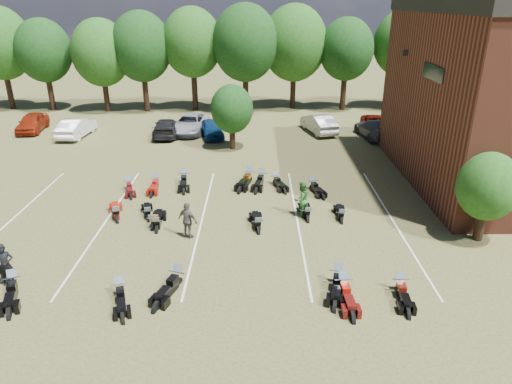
{
  "coord_description": "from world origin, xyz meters",
  "views": [
    {
      "loc": [
        -0.12,
        -18.37,
        10.67
      ],
      "look_at": [
        -0.16,
        4.0,
        1.2
      ],
      "focal_mm": 32.0,
      "sensor_mm": 36.0,
      "label": 1
    }
  ],
  "objects_px": {
    "car_4": "(211,129)",
    "person_grey": "(188,220)",
    "motorcycle_3": "(178,285)",
    "motorcycle_14": "(129,189)",
    "motorcycle_7": "(117,221)",
    "car_0": "(32,122)",
    "motorcycle_0": "(15,291)",
    "person_green": "(301,199)",
    "person_black": "(5,265)"
  },
  "relations": [
    {
      "from": "person_black",
      "to": "car_4",
      "type": "bearing_deg",
      "value": 55.31
    },
    {
      "from": "motorcycle_7",
      "to": "motorcycle_14",
      "type": "height_order",
      "value": "motorcycle_7"
    },
    {
      "from": "motorcycle_3",
      "to": "car_0",
      "type": "bearing_deg",
      "value": 143.57
    },
    {
      "from": "car_4",
      "to": "person_grey",
      "type": "height_order",
      "value": "person_grey"
    },
    {
      "from": "car_4",
      "to": "motorcycle_3",
      "type": "xyz_separation_m",
      "value": [
        0.61,
        -21.63,
        -0.71
      ]
    },
    {
      "from": "motorcycle_0",
      "to": "person_black",
      "type": "bearing_deg",
      "value": 112.67
    },
    {
      "from": "car_4",
      "to": "person_black",
      "type": "relative_size",
      "value": 2.31
    },
    {
      "from": "person_black",
      "to": "motorcycle_3",
      "type": "distance_m",
      "value": 6.9
    },
    {
      "from": "car_0",
      "to": "person_grey",
      "type": "height_order",
      "value": "person_grey"
    },
    {
      "from": "motorcycle_0",
      "to": "motorcycle_3",
      "type": "height_order",
      "value": "same"
    },
    {
      "from": "person_grey",
      "to": "motorcycle_3",
      "type": "distance_m",
      "value": 4.12
    },
    {
      "from": "person_grey",
      "to": "motorcycle_3",
      "type": "xyz_separation_m",
      "value": [
        0.09,
        -4.02,
        -0.93
      ]
    },
    {
      "from": "car_4",
      "to": "motorcycle_0",
      "type": "height_order",
      "value": "car_4"
    },
    {
      "from": "car_0",
      "to": "person_grey",
      "type": "xyz_separation_m",
      "value": [
        16.28,
        -19.34,
        0.14
      ]
    },
    {
      "from": "car_4",
      "to": "motorcycle_14",
      "type": "relative_size",
      "value": 2.03
    },
    {
      "from": "car_4",
      "to": "motorcycle_0",
      "type": "distance_m",
      "value": 22.8
    },
    {
      "from": "person_black",
      "to": "motorcycle_7",
      "type": "xyz_separation_m",
      "value": [
        2.78,
        5.68,
        -0.9
      ]
    },
    {
      "from": "car_4",
      "to": "motorcycle_14",
      "type": "xyz_separation_m",
      "value": [
        -3.96,
        -11.53,
        -0.71
      ]
    },
    {
      "from": "car_0",
      "to": "motorcycle_7",
      "type": "distance_m",
      "value": 21.48
    },
    {
      "from": "person_grey",
      "to": "car_0",
      "type": "bearing_deg",
      "value": -18.78
    },
    {
      "from": "car_4",
      "to": "motorcycle_0",
      "type": "xyz_separation_m",
      "value": [
        -5.77,
        -22.04,
        -0.71
      ]
    },
    {
      "from": "motorcycle_0",
      "to": "motorcycle_14",
      "type": "relative_size",
      "value": 1.12
    },
    {
      "from": "motorcycle_14",
      "to": "person_green",
      "type": "bearing_deg",
      "value": -38.24
    },
    {
      "from": "person_black",
      "to": "motorcycle_7",
      "type": "height_order",
      "value": "person_black"
    },
    {
      "from": "person_green",
      "to": "motorcycle_3",
      "type": "height_order",
      "value": "person_green"
    },
    {
      "from": "person_green",
      "to": "person_black",
      "type": "bearing_deg",
      "value": -7.26
    },
    {
      "from": "person_green",
      "to": "motorcycle_3",
      "type": "bearing_deg",
      "value": 14.83
    },
    {
      "from": "person_black",
      "to": "car_0",
      "type": "bearing_deg",
      "value": 93.74
    },
    {
      "from": "motorcycle_7",
      "to": "person_grey",
      "type": "bearing_deg",
      "value": 137.55
    },
    {
      "from": "motorcycle_3",
      "to": "person_black",
      "type": "bearing_deg",
      "value": -162.22
    },
    {
      "from": "person_black",
      "to": "person_grey",
      "type": "relative_size",
      "value": 0.97
    },
    {
      "from": "motorcycle_7",
      "to": "motorcycle_14",
      "type": "relative_size",
      "value": 1.11
    },
    {
      "from": "car_4",
      "to": "person_grey",
      "type": "bearing_deg",
      "value": -103.45
    },
    {
      "from": "car_0",
      "to": "motorcycle_7",
      "type": "relative_size",
      "value": 2.03
    },
    {
      "from": "person_grey",
      "to": "motorcycle_7",
      "type": "relative_size",
      "value": 0.82
    },
    {
      "from": "motorcycle_3",
      "to": "person_grey",
      "type": "bearing_deg",
      "value": 109.87
    },
    {
      "from": "person_grey",
      "to": "motorcycle_0",
      "type": "height_order",
      "value": "person_grey"
    },
    {
      "from": "car_4",
      "to": "person_grey",
      "type": "relative_size",
      "value": 2.24
    },
    {
      "from": "car_4",
      "to": "person_green",
      "type": "bearing_deg",
      "value": -83.04
    },
    {
      "from": "car_0",
      "to": "person_black",
      "type": "bearing_deg",
      "value": -74.43
    },
    {
      "from": "car_0",
      "to": "person_green",
      "type": "xyz_separation_m",
      "value": [
        21.93,
        -16.92,
        0.18
      ]
    },
    {
      "from": "person_green",
      "to": "motorcycle_14",
      "type": "xyz_separation_m",
      "value": [
        -10.12,
        3.66,
        -0.97
      ]
    },
    {
      "from": "car_0",
      "to": "motorcycle_0",
      "type": "distance_m",
      "value": 25.8
    },
    {
      "from": "person_black",
      "to": "person_green",
      "type": "height_order",
      "value": "person_green"
    },
    {
      "from": "motorcycle_3",
      "to": "motorcycle_7",
      "type": "bearing_deg",
      "value": 143.74
    },
    {
      "from": "car_4",
      "to": "motorcycle_7",
      "type": "relative_size",
      "value": 1.83
    },
    {
      "from": "car_0",
      "to": "car_4",
      "type": "distance_m",
      "value": 15.86
    },
    {
      "from": "motorcycle_3",
      "to": "motorcycle_14",
      "type": "relative_size",
      "value": 1.12
    },
    {
      "from": "person_black",
      "to": "person_green",
      "type": "relative_size",
      "value": 0.93
    },
    {
      "from": "motorcycle_3",
      "to": "motorcycle_14",
      "type": "bearing_deg",
      "value": 132.87
    }
  ]
}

